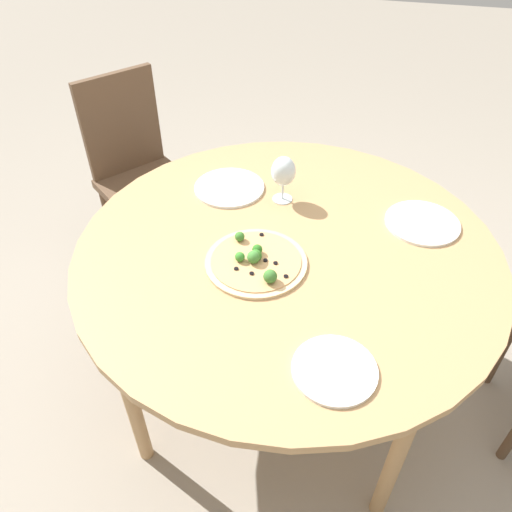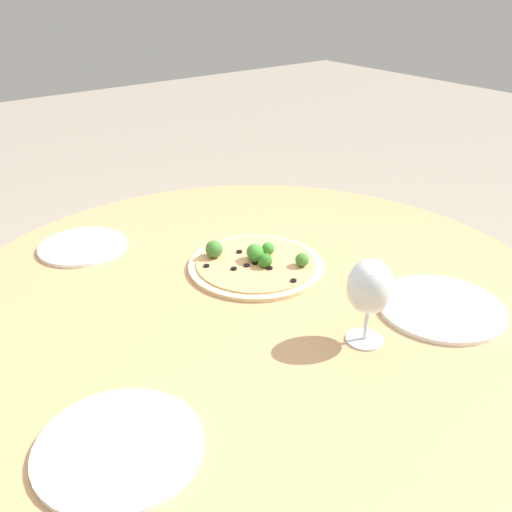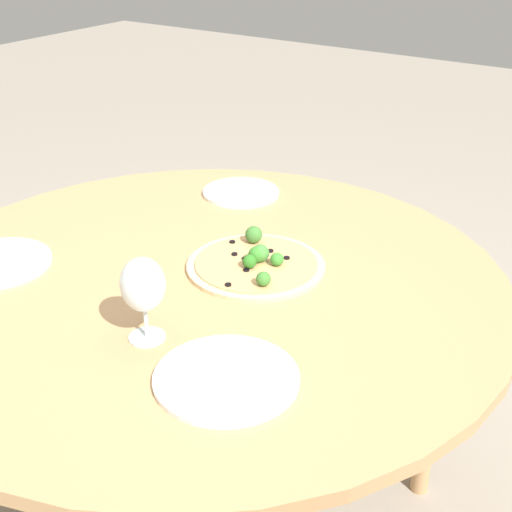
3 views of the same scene
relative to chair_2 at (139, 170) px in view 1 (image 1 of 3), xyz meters
The scene contains 8 objects.
ground_plane 1.20m from the chair_2, 38.34° to the right, with size 12.00×12.00×0.00m, color gray.
dining_table 1.10m from the chair_2, 38.34° to the right, with size 1.38×1.38×0.76m.
chair_2 is the anchor object (origin of this frame).
pizza 1.12m from the chair_2, 45.35° to the right, with size 0.32×0.32×0.06m.
wine_glass 0.95m from the chair_2, 28.18° to the right, with size 0.09×0.09×0.17m.
plate_near 0.74m from the chair_2, 34.59° to the right, with size 0.26×0.26×0.01m.
plate_far 1.37m from the chair_2, 19.47° to the right, with size 0.25×0.25×0.01m.
plate_side 1.56m from the chair_2, 46.78° to the right, with size 0.22×0.22×0.01m.
Camera 1 is at (0.19, -1.22, 1.81)m, focal length 35.00 mm.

